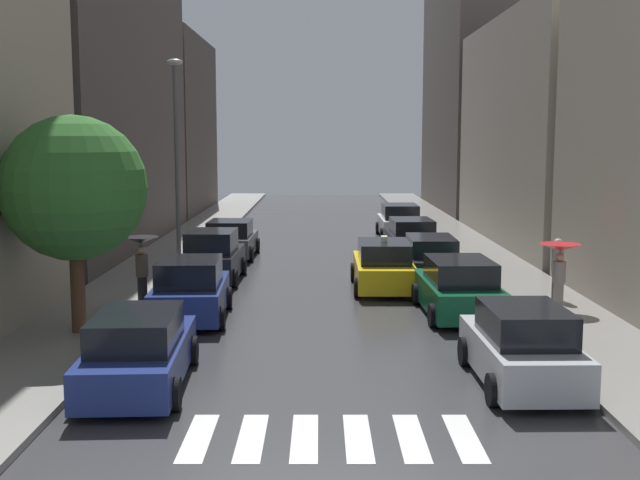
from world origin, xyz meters
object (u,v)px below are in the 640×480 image
at_px(parked_car_right_second, 462,289).
at_px(parked_car_left_third, 216,258).
at_px(parked_car_right_fourth, 415,238).
at_px(parked_car_right_nearest, 526,348).
at_px(street_tree_left, 78,189).
at_px(parked_car_left_fourth, 234,240).
at_px(taxi_midroad, 387,267).
at_px(pedestrian_near_tree, 145,255).
at_px(parked_car_right_fifth, 403,222).
at_px(lamp_post_left, 180,150).
at_px(parked_car_left_nearest, 142,351).
at_px(parked_car_right_third, 434,259).
at_px(parked_car_left_second, 194,291).
at_px(pedestrian_by_kerb, 564,259).
at_px(pedestrian_far_side, 561,267).

bearing_deg(parked_car_right_second, parked_car_left_third, 53.06).
xyz_separation_m(parked_car_right_second, parked_car_right_fourth, (-0.01, 11.69, -0.03)).
relative_size(parked_car_right_nearest, street_tree_left, 0.76).
distance_m(parked_car_left_fourth, parked_car_right_fourth, 7.74).
xyz_separation_m(parked_car_left_fourth, taxi_midroad, (5.91, -7.13, 0.02)).
height_order(pedestrian_near_tree, street_tree_left, street_tree_left).
height_order(parked_car_right_fifth, lamp_post_left, lamp_post_left).
xyz_separation_m(parked_car_left_nearest, parked_car_left_third, (-0.12, 11.98, 0.10)).
bearing_deg(parked_car_right_third, parked_car_right_fifth, 0.56).
height_order(parked_car_left_fourth, parked_car_right_third, parked_car_left_fourth).
bearing_deg(pedestrian_near_tree, parked_car_right_nearest, -55.59).
bearing_deg(parked_car_left_second, parked_car_right_third, -52.16).
bearing_deg(pedestrian_near_tree, parked_car_right_second, -23.04).
bearing_deg(parked_car_left_second, lamp_post_left, 9.70).
bearing_deg(pedestrian_by_kerb, parked_car_left_second, 64.52).
bearing_deg(parked_car_right_nearest, parked_car_right_second, 0.68).
distance_m(parked_car_left_third, parked_car_right_fourth, 9.94).
height_order(parked_car_left_third, pedestrian_near_tree, pedestrian_near_tree).
distance_m(parked_car_left_nearest, pedestrian_far_side, 13.54).
xyz_separation_m(parked_car_left_nearest, parked_car_right_nearest, (7.80, 0.16, 0.03)).
relative_size(parked_car_right_third, street_tree_left, 0.88).
bearing_deg(parked_car_right_nearest, parked_car_left_fourth, 23.33).
height_order(parked_car_left_nearest, parked_car_right_second, parked_car_right_second).
bearing_deg(parked_car_left_fourth, parked_car_right_second, -143.88).
distance_m(parked_car_left_nearest, parked_car_right_nearest, 7.80).
xyz_separation_m(parked_car_left_second, parked_car_left_third, (-0.19, 5.94, 0.04)).
distance_m(parked_car_left_third, pedestrian_far_side, 11.65).
height_order(parked_car_right_third, taxi_midroad, taxi_midroad).
distance_m(pedestrian_near_tree, pedestrian_by_kerb, 12.09).
bearing_deg(parked_car_left_nearest, parked_car_left_fourth, -2.42).
bearing_deg(parked_car_left_third, street_tree_left, 164.90).
relative_size(parked_car_left_nearest, street_tree_left, 0.86).
bearing_deg(pedestrian_near_tree, parked_car_right_fifth, 43.35).
xyz_separation_m(parked_car_right_fifth, pedestrian_by_kerb, (2.80, -17.60, 0.80)).
relative_size(taxi_midroad, street_tree_left, 0.82).
xyz_separation_m(parked_car_left_nearest, pedestrian_near_tree, (-1.57, 7.38, 0.88)).
bearing_deg(taxi_midroad, parked_car_right_fourth, -12.95).
height_order(parked_car_left_second, parked_car_left_third, parked_car_left_third).
bearing_deg(parked_car_left_fourth, street_tree_left, 171.60).
bearing_deg(parked_car_right_second, parked_car_left_fourth, 32.97).
relative_size(pedestrian_near_tree, pedestrian_by_kerb, 1.06).
relative_size(pedestrian_near_tree, street_tree_left, 0.37).
height_order(parked_car_left_fourth, parked_car_right_fourth, parked_car_right_fourth).
relative_size(parked_car_left_nearest, taxi_midroad, 1.05).
distance_m(parked_car_right_third, parked_car_right_fourth, 5.79).
height_order(parked_car_left_nearest, parked_car_left_third, parked_car_left_third).
bearing_deg(pedestrian_far_side, pedestrian_by_kerb, -96.03).
bearing_deg(parked_car_right_fifth, street_tree_left, 153.17).
bearing_deg(pedestrian_far_side, street_tree_left, -154.91).
relative_size(parked_car_right_fourth, lamp_post_left, 0.58).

